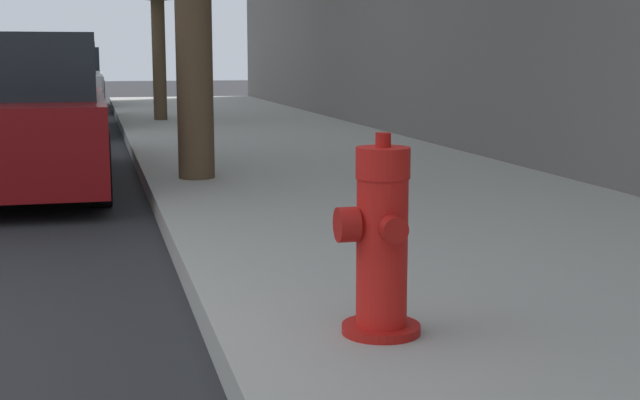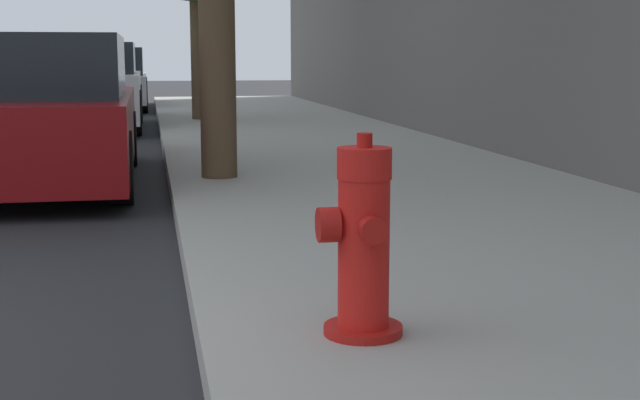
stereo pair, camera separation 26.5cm
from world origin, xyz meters
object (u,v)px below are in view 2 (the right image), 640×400
object	(u,v)px
parked_car_mid	(83,88)
parked_car_far	(108,80)
fire_hydrant	(362,244)
parked_car_near	(35,114)

from	to	relation	value
parked_car_mid	parked_car_far	xyz separation A→B (m)	(0.17, 5.61, -0.02)
fire_hydrant	parked_car_far	xyz separation A→B (m)	(-1.64, 17.42, 0.16)
parked_car_near	parked_car_far	distance (m)	12.01
parked_car_mid	parked_car_far	distance (m)	5.61
fire_hydrant	parked_car_mid	bearing A→B (deg)	98.68
parked_car_near	parked_car_mid	world-z (taller)	parked_car_mid
parked_car_far	parked_car_near	bearing A→B (deg)	-90.86
parked_car_near	parked_car_mid	distance (m)	6.40
parked_car_near	parked_car_far	world-z (taller)	parked_car_near
parked_car_far	fire_hydrant	bearing A→B (deg)	-84.64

